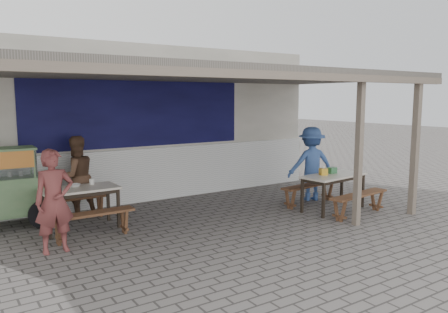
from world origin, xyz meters
name	(u,v)px	position (x,y,z in m)	size (l,w,h in m)	color
ground	(222,234)	(0.00, 0.00, 0.00)	(60.00, 60.00, 0.00)	#5F5A56
back_wall	(139,124)	(0.00, 3.58, 1.72)	(9.00, 1.28, 3.50)	beige
warung_roof	(196,76)	(0.02, 0.90, 2.71)	(9.00, 4.21, 2.81)	#5D5750
table_left	(80,192)	(-1.94, 1.61, 0.67)	(1.29, 0.68, 0.75)	beige
bench_left_street	(92,219)	(-1.94, 0.96, 0.33)	(1.39, 0.28, 0.45)	brown
bench_left_wall	(71,203)	(-1.94, 2.27, 0.33)	(1.39, 0.28, 0.45)	brown
table_right	(334,178)	(2.82, 0.10, 0.67)	(1.54, 0.82, 0.75)	beige
bench_right_street	(359,199)	(2.89, -0.51, 0.34)	(1.59, 0.46, 0.45)	brown
bench_right_wall	(310,189)	(2.75, 0.71, 0.34)	(1.59, 0.46, 0.45)	brown
vendor_cart	(7,185)	(-3.01, 2.39, 0.79)	(1.83, 0.72, 1.45)	#6D8C5D
patron_street_side	(54,201)	(-2.58, 0.65, 0.79)	(0.57, 0.38, 1.57)	brown
patron_wall_side	(76,177)	(-1.77, 2.52, 0.80)	(0.77, 0.60, 1.59)	brown
patron_right_table	(311,164)	(3.07, 1.02, 0.84)	(1.08, 0.62, 1.67)	#39599B
tissue_box	(323,172)	(2.58, 0.17, 0.82)	(0.14, 0.14, 0.14)	gold
donation_box	(332,170)	(2.88, 0.21, 0.81)	(0.19, 0.13, 0.13)	#2F6B3E
condiment_jar	(92,182)	(-1.67, 1.82, 0.80)	(0.09, 0.09, 0.10)	white
condiment_bowl	(75,185)	(-2.00, 1.76, 0.77)	(0.20, 0.20, 0.05)	silver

